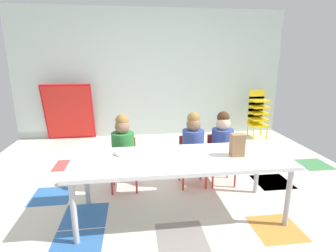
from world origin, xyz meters
TOP-DOWN VIEW (x-y plane):
  - ground_plane at (0.00, -0.00)m, footprint 5.23×4.80m
  - back_wall at (0.00, 2.40)m, footprint 5.23×0.10m
  - craft_table at (0.05, -0.54)m, footprint 2.07×0.75m
  - seated_child_near_camera at (-0.52, 0.06)m, footprint 0.32×0.32m
  - seated_child_middle_seat at (0.31, 0.06)m, footprint 0.32×0.32m
  - seated_child_far_right at (0.67, 0.06)m, footprint 0.32×0.32m
  - kid_chair_yellow_stack at (2.02, 1.90)m, footprint 0.32×0.30m
  - folded_activity_table at (-1.60, 2.20)m, footprint 0.90×0.29m
  - paper_bag_brown at (0.60, -0.57)m, footprint 0.13×0.09m
  - paper_plate_near_edge at (-0.53, -0.41)m, footprint 0.18×0.18m
  - donut_powdered_on_plate at (-0.53, -0.41)m, footprint 0.12×0.12m

SIDE VIEW (x-z plane):
  - ground_plane at x=0.00m, z-range -0.02..0.00m
  - kid_chair_yellow_stack at x=2.02m, z-range 0.06..0.98m
  - folded_activity_table at x=-1.60m, z-range -0.01..1.08m
  - seated_child_near_camera at x=-0.52m, z-range 0.10..1.01m
  - seated_child_middle_seat at x=0.31m, z-range 0.10..1.01m
  - seated_child_far_right at x=0.67m, z-range 0.10..1.01m
  - craft_table at x=0.05m, z-range 0.26..0.87m
  - paper_plate_near_edge at x=-0.53m, z-range 0.61..0.62m
  - donut_powdered_on_plate at x=-0.53m, z-range 0.62..0.66m
  - paper_bag_brown at x=0.60m, z-range 0.61..0.83m
  - back_wall at x=0.00m, z-range 0.00..2.45m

